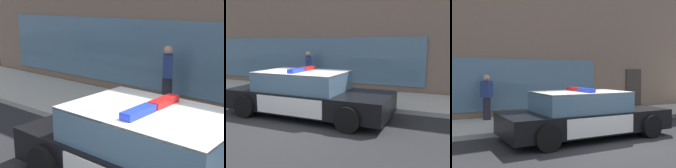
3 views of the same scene
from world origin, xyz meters
The scene contains 6 objects.
ground centered at (0.00, 0.00, 0.00)m, with size 48.00×48.00×0.00m, color #262628.
sidewalk centered at (0.00, 3.75, 0.07)m, with size 48.00×2.97×0.15m, color #B2ADA3.
storefront_building centered at (-0.70, 10.69, 4.60)m, with size 20.96×10.90×9.20m.
police_cruiser centered at (-0.15, 1.00, 0.68)m, with size 5.11×2.22×1.49m.
fire_hydrant centered at (-1.10, 2.68, 0.50)m, with size 0.34×0.39×0.73m.
pedestrian_on_sidewalk centered at (-2.16, 4.70, 1.01)m, with size 0.43×0.48×1.71m.
Camera 3 is at (-4.78, -6.27, 1.96)m, focal length 46.45 mm.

